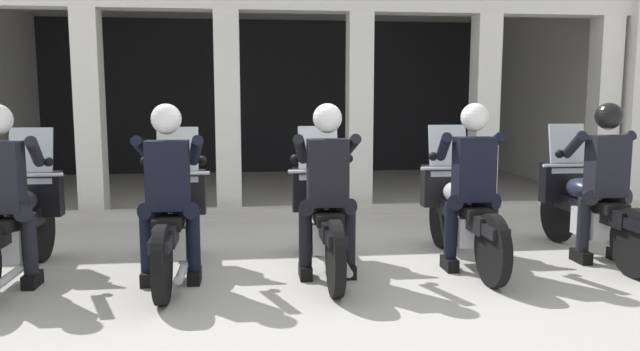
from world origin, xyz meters
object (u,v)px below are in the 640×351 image
object	(u,v)px
motorcycle_left	(174,221)
police_officer_center	(327,176)
motorcycle_far_right	(586,207)
motorcycle_right	(461,212)
police_officer_left	(168,178)
motorcycle_center	(323,217)
motorcycle_far_left	(18,224)
police_officer_far_right	(605,169)
police_officer_far_left	(2,180)
police_officer_right	(472,172)

from	to	relation	value
motorcycle_left	police_officer_center	world-z (taller)	police_officer_center
motorcycle_far_right	motorcycle_right	bearing A→B (deg)	-177.69
police_officer_left	motorcycle_center	world-z (taller)	police_officer_left
motorcycle_center	police_officer_center	distance (m)	0.52
motorcycle_far_left	police_officer_far_right	size ratio (longest dim) A/B	1.29
motorcycle_center	police_officer_center	size ratio (longest dim) A/B	1.29
motorcycle_left	motorcycle_far_right	bearing A→B (deg)	4.55
police_officer_far_left	police_officer_right	bearing A→B (deg)	-4.08
police_officer_far_right	police_officer_right	bearing A→B (deg)	-177.69
police_officer_left	motorcycle_far_left	bearing A→B (deg)	168.06
motorcycle_right	motorcycle_left	bearing A→B (deg)	177.76
motorcycle_right	motorcycle_far_right	size ratio (longest dim) A/B	1.00
police_officer_far_left	police_officer_left	world-z (taller)	same
motorcycle_far_left	police_officer_left	size ratio (longest dim) A/B	1.29
motorcycle_far_left	police_officer_left	xyz separation A→B (m)	(1.39, -0.33, 0.44)
police_officer_far_left	police_officer_far_right	world-z (taller)	same
police_officer_far_left	police_officer_center	xyz separation A→B (m)	(2.78, -0.02, 0.00)
motorcycle_far_left	police_officer_right	world-z (taller)	police_officer_right
motorcycle_far_left	motorcycle_left	xyz separation A→B (m)	(1.39, -0.05, 0.00)
motorcycle_right	police_officer_right	world-z (taller)	police_officer_right
police_officer_left	police_officer_far_right	xyz separation A→B (m)	(4.18, 0.23, 0.00)
police_officer_far_left	police_officer_left	size ratio (longest dim) A/B	1.00
motorcycle_left	motorcycle_right	world-z (taller)	same
motorcycle_right	police_officer_far_right	bearing A→B (deg)	-12.12
motorcycle_far_left	motorcycle_center	world-z (taller)	same
police_officer_center	motorcycle_far_left	bearing A→B (deg)	168.17
motorcycle_far_left	police_officer_far_right	bearing A→B (deg)	-6.19
police_officer_far_left	police_officer_center	world-z (taller)	same
police_officer_center	police_officer_far_left	bearing A→B (deg)	173.99
police_officer_far_left	motorcycle_left	xyz separation A→B (m)	(1.39, 0.24, -0.44)
motorcycle_left	motorcycle_far_right	xyz separation A→B (m)	(4.18, 0.23, 0.00)
motorcycle_far_left	motorcycle_far_right	xyz separation A→B (m)	(5.57, 0.18, 0.00)
police_officer_right	police_officer_far_right	distance (m)	1.40
motorcycle_left	police_officer_far_right	xyz separation A→B (m)	(4.18, -0.06, 0.44)
police_officer_right	motorcycle_center	bearing A→B (deg)	167.73
police_officer_far_left	police_officer_right	distance (m)	4.18
motorcycle_far_right	police_officer_far_right	distance (m)	0.52
police_officer_far_right	motorcycle_left	bearing A→B (deg)	177.26
motorcycle_far_left	police_officer_far_left	xyz separation A→B (m)	(-0.00, -0.28, 0.44)
motorcycle_far_left	police_officer_right	bearing A→B (deg)	-7.97
police_officer_far_left	motorcycle_right	distance (m)	4.22
police_officer_left	police_officer_right	bearing A→B (deg)	3.96
motorcycle_left	police_officer_left	distance (m)	0.52
motorcycle_left	motorcycle_right	size ratio (longest dim) A/B	1.00
motorcycle_center	police_officer_left	bearing A→B (deg)	-173.12
motorcycle_right	police_officer_far_right	distance (m)	1.47
motorcycle_right	police_officer_right	size ratio (longest dim) A/B	1.29
motorcycle_far_left	motorcycle_right	xyz separation A→B (m)	(4.18, 0.08, 0.00)
motorcycle_far_left	motorcycle_far_right	world-z (taller)	same
motorcycle_far_left	motorcycle_left	world-z (taller)	same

